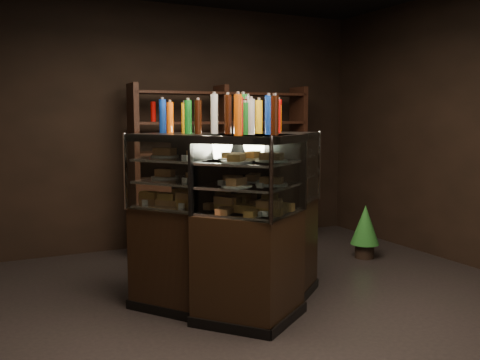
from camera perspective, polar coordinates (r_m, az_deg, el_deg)
name	(u,v)px	position (r m, az deg, el deg)	size (l,w,h in m)	color
ground	(274,303)	(4.81, 3.68, -12.98)	(5.00, 5.00, 0.00)	black
room_shell	(276,78)	(4.54, 3.87, 10.77)	(5.02, 5.02, 3.01)	black
display_case	(238,251)	(4.55, -0.19, -7.54)	(1.81, 1.51, 1.49)	black
food_display	(238,178)	(4.44, -0.17, 0.18)	(1.38, 1.11, 0.46)	#CE894A
bottles_top	(238,116)	(4.41, -0.21, 6.80)	(1.20, 0.97, 0.30)	#147223
potted_conifer	(365,224)	(6.32, 13.21, -4.58)	(0.33, 0.33, 0.70)	black
back_shelving	(221,199)	(6.62, -1.99, -2.02)	(2.23, 0.51, 2.00)	black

